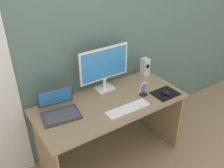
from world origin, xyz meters
name	(u,v)px	position (x,y,z in m)	size (l,w,h in m)	color
ground_plane	(111,157)	(0.00, 0.00, 0.00)	(8.00, 8.00, 0.00)	#A2805D
wall_back	(88,35)	(0.00, 0.38, 1.25)	(6.00, 0.04, 2.50)	slate
desk	(111,114)	(0.00, 0.00, 0.57)	(1.40, 0.63, 0.72)	#937853
monitor	(104,66)	(0.08, 0.22, 0.97)	(0.52, 0.14, 0.44)	white
speaker_right	(145,67)	(0.60, 0.23, 0.82)	(0.08, 0.09, 0.20)	silver
laptop	(59,109)	(-0.46, 0.10, 0.76)	(0.35, 0.33, 0.22)	#3F3540
keyboard_external	(128,109)	(0.07, -0.18, 0.72)	(0.41, 0.12, 0.01)	white
mousepad	(165,94)	(0.52, -0.18, 0.72)	(0.25, 0.20, 0.00)	black
mouse	(166,93)	(0.51, -0.19, 0.74)	(0.06, 0.10, 0.04)	black
phone_in_dock	(143,91)	(0.32, -0.08, 0.77)	(0.06, 0.06, 0.14)	black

